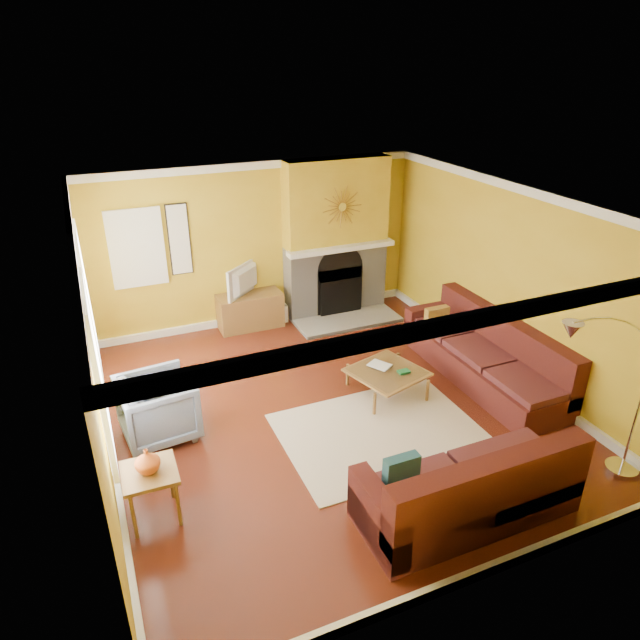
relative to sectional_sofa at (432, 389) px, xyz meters
name	(u,v)px	position (x,y,z in m)	size (l,w,h in m)	color
floor	(330,408)	(-1.07, 0.73, -0.46)	(5.50, 6.00, 0.02)	maroon
ceiling	(332,205)	(-1.07, 0.73, 2.26)	(5.50, 6.00, 0.02)	white
wall_back	(256,245)	(-1.07, 3.74, 0.90)	(5.50, 0.02, 2.70)	gold
wall_front	(488,465)	(-1.07, -2.28, 0.90)	(5.50, 0.02, 2.70)	gold
wall_left	(90,359)	(-3.83, 0.73, 0.90)	(0.02, 6.00, 2.70)	gold
wall_right	(512,282)	(1.69, 0.73, 0.90)	(0.02, 6.00, 2.70)	gold
baseboard	(330,404)	(-1.07, 0.73, -0.39)	(5.50, 6.00, 0.12)	white
crown_molding	(332,211)	(-1.07, 0.73, 2.19)	(5.50, 6.00, 0.12)	white
window_left_near	(85,300)	(-3.79, 2.03, 1.05)	(0.06, 1.22, 1.72)	white
window_left_far	(95,373)	(-3.79, 0.13, 1.05)	(0.06, 1.22, 1.72)	white
window_back	(137,248)	(-2.97, 3.69, 1.10)	(0.82, 0.06, 1.22)	white
wall_art	(179,240)	(-2.32, 3.70, 1.15)	(0.34, 0.04, 1.14)	white
fireplace	(336,238)	(0.28, 3.53, 0.90)	(1.80, 0.40, 2.70)	#9E9B96
mantel	(342,248)	(0.28, 3.29, 0.80)	(1.92, 0.22, 0.08)	white
hearth	(348,321)	(0.28, 2.98, -0.42)	(1.80, 0.70, 0.06)	#9E9B96
sunburst	(342,207)	(0.28, 3.30, 1.50)	(0.70, 0.04, 0.70)	olive
rug	(380,432)	(-0.72, -0.01, -0.44)	(2.40, 1.80, 0.02)	beige
sectional_sofa	(432,389)	(0.00, 0.00, 0.00)	(3.36, 3.95, 0.90)	#4F1B19
coffee_table	(387,382)	(-0.21, 0.76, -0.28)	(0.89, 0.89, 0.35)	white
media_console	(250,311)	(-1.31, 3.49, -0.16)	(1.07, 0.48, 0.59)	olive
tv	(248,280)	(-1.31, 3.49, 0.40)	(0.91, 0.12, 0.52)	black
subwoofer	(277,312)	(-0.82, 3.54, -0.30)	(0.30, 0.30, 0.30)	white
armchair	(158,408)	(-3.20, 1.00, -0.06)	(0.84, 0.86, 0.78)	slate
side_table	(153,494)	(-3.48, -0.35, -0.16)	(0.53, 0.53, 0.58)	olive
vase	(147,461)	(-3.48, -0.35, 0.26)	(0.25, 0.25, 0.26)	#CE5720
book	(375,369)	(-0.34, 0.84, -0.09)	(0.22, 0.29, 0.03)	white
arc_lamp	(603,404)	(0.87, -1.69, 0.59)	(1.32, 0.36, 2.07)	silver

